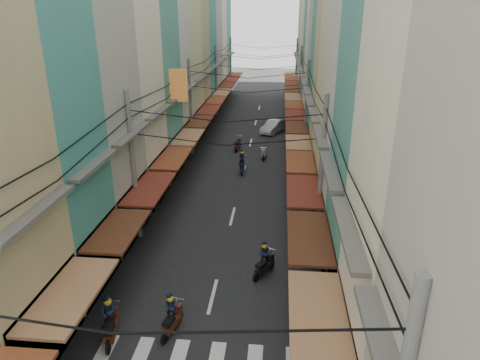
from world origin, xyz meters
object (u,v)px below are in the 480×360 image
Objects in this scene: white_car at (273,132)px; traffic_sign at (327,256)px; market_umbrella at (386,281)px; bicycle at (391,322)px.

traffic_sign is at bearing -59.50° from white_car.
white_car is 2.05× the size of market_umbrella.
traffic_sign reaches higher than white_car.
white_car is at bearing 99.78° from market_umbrella.
traffic_sign is (-2.58, 1.46, 2.09)m from bicycle.
traffic_sign is at bearing 146.08° from market_umbrella.
white_car is 2.87× the size of bicycle.
market_umbrella is 2.58m from traffic_sign.
market_umbrella is at bearing -33.92° from traffic_sign.
bicycle is at bearing -29.55° from traffic_sign.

